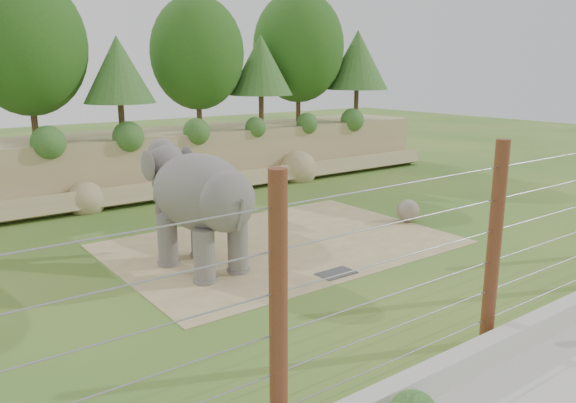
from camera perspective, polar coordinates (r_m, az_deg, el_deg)
ground at (r=14.69m, az=4.70°, el=-7.55°), size 90.00×90.00×0.00m
back_embankment at (r=24.94m, az=-13.91°, el=10.11°), size 30.00×5.52×8.77m
dirt_patch at (r=17.20m, az=-0.65°, el=-4.30°), size 10.00×7.00×0.02m
drain_grate at (r=14.79m, az=4.94°, el=-7.27°), size 1.00×0.60×0.03m
elephant at (r=14.84m, az=-8.84°, el=-0.85°), size 2.15×4.19×3.26m
stone_ball at (r=19.93m, az=12.10°, el=-0.92°), size 0.78×0.78×0.78m
retaining_wall at (r=11.65m, az=21.59°, el=-12.99°), size 26.00×0.35×0.50m
barrier_fence at (r=11.26m, az=20.21°, el=-4.20°), size 20.26×0.26×4.00m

